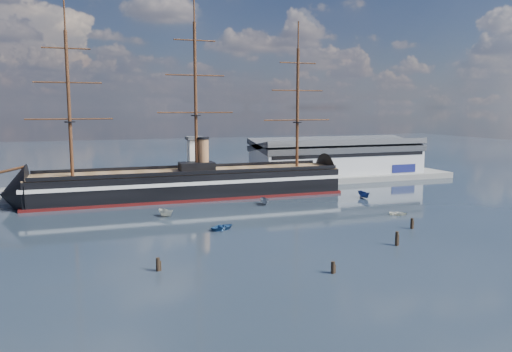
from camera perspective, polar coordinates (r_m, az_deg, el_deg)
name	(u,v)px	position (r m, az deg, el deg)	size (l,w,h in m)	color
ground	(213,210)	(128.13, -4.91, -3.91)	(600.00, 600.00, 0.00)	#1B242E
quay	(214,187)	(164.89, -4.83, -1.28)	(180.00, 18.00, 2.00)	slate
warehouse	(337,157)	(185.74, 9.26, 2.16)	(63.00, 21.00, 11.60)	#B7BABC
quay_tower	(195,159)	(159.05, -7.02, 1.90)	(5.00, 5.00, 15.00)	silver
warship	(184,184)	(145.85, -8.19, -0.91)	(113.03, 17.92, 53.94)	black
motorboat_a	(166,217)	(122.07, -10.24, -4.60)	(5.74, 2.11, 2.30)	silver
motorboat_b	(223,229)	(108.05, -3.79, -6.11)	(3.46, 1.38, 1.61)	#234E84
motorboat_c	(265,205)	(134.53, 1.02, -3.32)	(5.77, 2.12, 2.31)	slate
motorboat_e	(398,215)	(126.80, 15.93, -4.31)	(2.62, 1.05, 1.22)	white
motorboat_f	(364,198)	(147.90, 12.24, -2.48)	(6.22, 2.28, 2.49)	navy
piling_near_left	(158,271)	(82.83, -11.12, -10.61)	(0.64, 0.64, 2.90)	black
piling_near_mid	(333,273)	(81.19, 8.77, -10.93)	(0.64, 0.64, 2.62)	black
piling_near_right	(396,246)	(99.21, 15.76, -7.66)	(0.64, 0.64, 3.44)	black
piling_far_right	(412,229)	(113.56, 17.37, -5.77)	(0.64, 0.64, 3.02)	black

